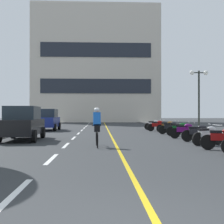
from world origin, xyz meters
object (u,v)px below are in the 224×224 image
at_px(motorcycle_6, 185,130).
at_px(motorcycle_3, 223,138).
at_px(motorcycle_9, 168,126).
at_px(street_lamp_mid, 199,86).
at_px(motorcycle_4, 208,135).
at_px(motorcycle_7, 180,129).
at_px(motorcycle_8, 171,127).
at_px(parked_car_near, 23,123).
at_px(motorcycle_10, 158,125).
at_px(parked_car_mid, 47,120).
at_px(motorcycle_11, 154,125).
at_px(motorcycle_5, 199,132).
at_px(cyclist_rider, 97,126).

bearing_deg(motorcycle_6, motorcycle_3, -90.70).
distance_m(motorcycle_6, motorcycle_9, 5.37).
bearing_deg(street_lamp_mid, motorcycle_4, -106.55).
xyz_separation_m(motorcycle_7, motorcycle_8, (-0.13, 1.92, 0.00)).
distance_m(motorcycle_4, motorcycle_6, 3.56).
relative_size(parked_car_near, motorcycle_10, 2.50).
bearing_deg(motorcycle_9, motorcycle_7, -91.15).
height_order(parked_car_mid, motorcycle_8, parked_car_mid).
relative_size(motorcycle_10, motorcycle_11, 1.00).
relative_size(street_lamp_mid, motorcycle_6, 2.81).
bearing_deg(motorcycle_11, motorcycle_3, -89.92).
distance_m(parked_car_near, motorcycle_7, 9.53).
height_order(parked_car_mid, motorcycle_7, parked_car_mid).
xyz_separation_m(street_lamp_mid, motorcycle_10, (-2.99, 1.29, -3.11)).
relative_size(motorcycle_4, motorcycle_6, 0.98).
relative_size(parked_car_mid, motorcycle_4, 2.58).
height_order(parked_car_mid, motorcycle_5, parked_car_mid).
height_order(motorcycle_6, motorcycle_11, same).
bearing_deg(motorcycle_6, cyclist_rider, -141.85).
relative_size(street_lamp_mid, motorcycle_7, 2.77).
bearing_deg(motorcycle_4, motorcycle_7, 88.11).
height_order(motorcycle_5, cyclist_rider, cyclist_rider).
bearing_deg(cyclist_rider, motorcycle_6, 38.15).
xyz_separation_m(motorcycle_10, cyclist_rider, (-4.85, -11.15, 0.41)).
distance_m(street_lamp_mid, parked_car_mid, 12.80).
bearing_deg(parked_car_mid, motorcycle_11, 2.34).
height_order(parked_car_mid, motorcycle_6, parked_car_mid).
bearing_deg(motorcycle_11, motorcycle_9, -84.51).
relative_size(parked_car_near, motorcycle_6, 2.56).
relative_size(motorcycle_4, motorcycle_10, 0.96).
bearing_deg(motorcycle_3, motorcycle_10, 90.38).
xyz_separation_m(motorcycle_3, motorcycle_9, (0.34, 10.73, 0.00)).
height_order(motorcycle_5, motorcycle_8, same).
height_order(motorcycle_3, motorcycle_9, same).
relative_size(street_lamp_mid, motorcycle_3, 2.81).
distance_m(parked_car_near, motorcycle_4, 9.49).
bearing_deg(parked_car_mid, parked_car_near, -87.87).
distance_m(motorcycle_4, motorcycle_7, 5.30).
bearing_deg(motorcycle_4, motorcycle_10, 90.92).
bearing_deg(parked_car_near, cyclist_rider, -39.03).
bearing_deg(parked_car_near, motorcycle_5, -8.04).
xyz_separation_m(motorcycle_3, motorcycle_6, (0.07, 5.37, 0.00)).
relative_size(motorcycle_5, motorcycle_6, 1.02).
relative_size(motorcycle_7, cyclist_rider, 0.95).
bearing_deg(motorcycle_5, motorcycle_9, 88.87).
bearing_deg(street_lamp_mid, motorcycle_8, -140.62).
bearing_deg(street_lamp_mid, motorcycle_10, 156.71).
bearing_deg(motorcycle_11, street_lamp_mid, -47.07).
bearing_deg(parked_car_near, motorcycle_9, 33.03).
bearing_deg(motorcycle_4, motorcycle_8, 89.62).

